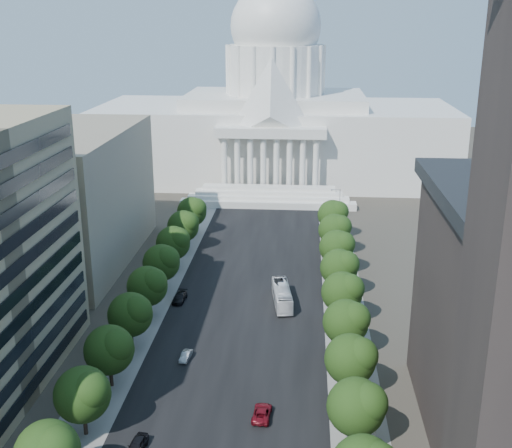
% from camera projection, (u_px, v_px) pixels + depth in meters
% --- Properties ---
extents(road_asphalt, '(30.00, 260.00, 0.01)m').
position_uv_depth(road_asphalt, '(252.00, 282.00, 136.73)').
color(road_asphalt, black).
rests_on(road_asphalt, ground).
extents(sidewalk_left, '(8.00, 260.00, 0.02)m').
position_uv_depth(sidewalk_left, '(164.00, 279.00, 138.14)').
color(sidewalk_left, gray).
rests_on(sidewalk_left, ground).
extents(sidewalk_right, '(8.00, 260.00, 0.02)m').
position_uv_depth(sidewalk_right, '(341.00, 284.00, 135.33)').
color(sidewalk_right, gray).
rests_on(sidewalk_right, ground).
extents(capitol, '(120.00, 56.00, 73.00)m').
position_uv_depth(capitol, '(275.00, 120.00, 220.57)').
color(capitol, white).
rests_on(capitol, ground).
extents(office_block_left_far, '(38.00, 52.00, 30.00)m').
position_uv_depth(office_block_left_far, '(44.00, 197.00, 145.15)').
color(office_block_left_far, gray).
rests_on(office_block_left_far, ground).
extents(tree_l_c, '(7.79, 7.60, 9.97)m').
position_uv_depth(tree_l_c, '(84.00, 393.00, 84.65)').
color(tree_l_c, '#33261C').
rests_on(tree_l_c, ground).
extents(tree_l_d, '(7.79, 7.60, 9.97)m').
position_uv_depth(tree_l_d, '(111.00, 349.00, 96.03)').
color(tree_l_d, '#33261C').
rests_on(tree_l_d, ground).
extents(tree_l_e, '(7.79, 7.60, 9.97)m').
position_uv_depth(tree_l_e, '(132.00, 314.00, 107.41)').
color(tree_l_e, '#33261C').
rests_on(tree_l_e, ground).
extents(tree_l_f, '(7.79, 7.60, 9.97)m').
position_uv_depth(tree_l_f, '(149.00, 285.00, 118.80)').
color(tree_l_f, '#33261C').
rests_on(tree_l_f, ground).
extents(tree_l_g, '(7.79, 7.60, 9.97)m').
position_uv_depth(tree_l_g, '(163.00, 262.00, 130.18)').
color(tree_l_g, '#33261C').
rests_on(tree_l_g, ground).
extents(tree_l_h, '(7.79, 7.60, 9.97)m').
position_uv_depth(tree_l_h, '(174.00, 242.00, 141.56)').
color(tree_l_h, '#33261C').
rests_on(tree_l_h, ground).
extents(tree_l_i, '(7.79, 7.60, 9.97)m').
position_uv_depth(tree_l_i, '(184.00, 225.00, 152.94)').
color(tree_l_i, '#33261C').
rests_on(tree_l_i, ground).
extents(tree_l_j, '(7.79, 7.60, 9.97)m').
position_uv_depth(tree_l_j, '(193.00, 211.00, 164.32)').
color(tree_l_j, '#33261C').
rests_on(tree_l_j, ground).
extents(tree_r_c, '(7.79, 7.60, 9.97)m').
position_uv_depth(tree_r_c, '(359.00, 406.00, 81.99)').
color(tree_r_c, '#33261C').
rests_on(tree_r_c, ground).
extents(tree_r_d, '(7.79, 7.60, 9.97)m').
position_uv_depth(tree_r_d, '(353.00, 358.00, 93.37)').
color(tree_r_d, '#33261C').
rests_on(tree_r_d, ground).
extents(tree_r_e, '(7.79, 7.60, 9.97)m').
position_uv_depth(tree_r_e, '(348.00, 321.00, 104.75)').
color(tree_r_e, '#33261C').
rests_on(tree_r_e, ground).
extents(tree_r_f, '(7.79, 7.60, 9.97)m').
position_uv_depth(tree_r_f, '(344.00, 291.00, 116.13)').
color(tree_r_f, '#33261C').
rests_on(tree_r_f, ground).
extents(tree_r_g, '(7.79, 7.60, 9.97)m').
position_uv_depth(tree_r_g, '(341.00, 267.00, 127.51)').
color(tree_r_g, '#33261C').
rests_on(tree_r_g, ground).
extents(tree_r_h, '(7.79, 7.60, 9.97)m').
position_uv_depth(tree_r_h, '(338.00, 246.00, 138.90)').
color(tree_r_h, '#33261C').
rests_on(tree_r_h, ground).
extents(tree_r_i, '(7.79, 7.60, 9.97)m').
position_uv_depth(tree_r_i, '(336.00, 229.00, 150.28)').
color(tree_r_i, '#33261C').
rests_on(tree_r_i, ground).
extents(tree_r_j, '(7.79, 7.60, 9.97)m').
position_uv_depth(tree_r_j, '(334.00, 214.00, 161.66)').
color(tree_r_j, '#33261C').
rests_on(tree_r_j, ground).
extents(streetlight_b, '(2.61, 0.44, 9.00)m').
position_uv_depth(streetlight_b, '(371.00, 414.00, 81.30)').
color(streetlight_b, gray).
rests_on(streetlight_b, ground).
extents(streetlight_c, '(2.61, 0.44, 9.00)m').
position_uv_depth(streetlight_c, '(357.00, 324.00, 105.01)').
color(streetlight_c, gray).
rests_on(streetlight_c, ground).
extents(streetlight_d, '(2.61, 0.44, 9.00)m').
position_uv_depth(streetlight_d, '(348.00, 268.00, 128.73)').
color(streetlight_d, gray).
rests_on(streetlight_d, ground).
extents(streetlight_e, '(2.61, 0.44, 9.00)m').
position_uv_depth(streetlight_e, '(342.00, 229.00, 152.44)').
color(streetlight_e, gray).
rests_on(streetlight_e, ground).
extents(streetlight_f, '(2.61, 0.44, 9.00)m').
position_uv_depth(streetlight_f, '(338.00, 200.00, 176.15)').
color(streetlight_f, gray).
rests_on(streetlight_f, ground).
extents(car_dark_a, '(2.52, 5.03, 1.64)m').
position_uv_depth(car_dark_a, '(137.00, 446.00, 83.19)').
color(car_dark_a, black).
rests_on(car_dark_a, ground).
extents(car_silver, '(1.77, 4.00, 1.28)m').
position_uv_depth(car_silver, '(186.00, 356.00, 105.53)').
color(car_silver, '#B4B7BC').
rests_on(car_silver, ground).
extents(car_red, '(2.81, 5.48, 1.48)m').
position_uv_depth(car_red, '(262.00, 413.00, 90.19)').
color(car_red, maroon).
rests_on(car_red, ground).
extents(car_dark_b, '(2.53, 5.51, 1.56)m').
position_uv_depth(car_dark_b, '(180.00, 298.00, 127.12)').
color(car_dark_b, black).
rests_on(car_dark_b, ground).
extents(city_bus, '(4.75, 13.27, 3.61)m').
position_uv_depth(city_bus, '(282.00, 295.00, 125.69)').
color(city_bus, white).
rests_on(city_bus, ground).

